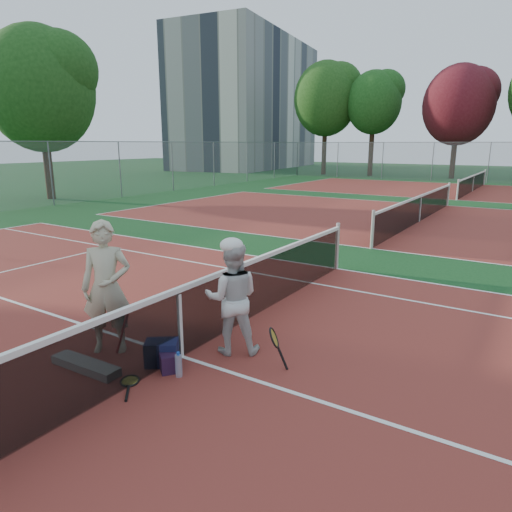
{
  "coord_description": "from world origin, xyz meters",
  "views": [
    {
      "loc": [
        4.04,
        -4.37,
        2.9
      ],
      "look_at": [
        0.0,
        1.94,
        1.05
      ],
      "focal_mm": 32.0,
      "sensor_mm": 36.0,
      "label": 1
    }
  ],
  "objects_px": {
    "net_main": "(180,323)",
    "player_b": "(232,298)",
    "player_a": "(107,288)",
    "racket_black_held": "(274,349)",
    "sports_bag_navy": "(162,353)",
    "water_bottle": "(179,366)",
    "racket_spare": "(130,381)",
    "sports_bag_purple": "(168,362)",
    "racket_red": "(126,334)",
    "apartment_block": "(249,104)"
  },
  "relations": [
    {
      "from": "player_b",
      "to": "sports_bag_purple",
      "type": "bearing_deg",
      "value": 34.66
    },
    {
      "from": "water_bottle",
      "to": "player_b",
      "type": "bearing_deg",
      "value": 81.14
    },
    {
      "from": "apartment_block",
      "to": "net_main",
      "type": "bearing_deg",
      "value": -57.53
    },
    {
      "from": "net_main",
      "to": "sports_bag_purple",
      "type": "height_order",
      "value": "net_main"
    },
    {
      "from": "player_b",
      "to": "water_bottle",
      "type": "height_order",
      "value": "player_b"
    },
    {
      "from": "sports_bag_purple",
      "to": "sports_bag_navy",
      "type": "bearing_deg",
      "value": 156.89
    },
    {
      "from": "player_a",
      "to": "sports_bag_navy",
      "type": "relative_size",
      "value": 4.41
    },
    {
      "from": "racket_black_held",
      "to": "player_b",
      "type": "bearing_deg",
      "value": -32.98
    },
    {
      "from": "racket_spare",
      "to": "water_bottle",
      "type": "height_order",
      "value": "water_bottle"
    },
    {
      "from": "net_main",
      "to": "water_bottle",
      "type": "bearing_deg",
      "value": -51.2
    },
    {
      "from": "net_main",
      "to": "player_b",
      "type": "height_order",
      "value": "player_b"
    },
    {
      "from": "apartment_block",
      "to": "racket_black_held",
      "type": "bearing_deg",
      "value": -56.13
    },
    {
      "from": "player_b",
      "to": "sports_bag_purple",
      "type": "height_order",
      "value": "player_b"
    },
    {
      "from": "racket_red",
      "to": "sports_bag_navy",
      "type": "xyz_separation_m",
      "value": [
        0.67,
        0.02,
        -0.12
      ]
    },
    {
      "from": "apartment_block",
      "to": "player_b",
      "type": "distance_m",
      "value": 52.41
    },
    {
      "from": "sports_bag_purple",
      "to": "water_bottle",
      "type": "height_order",
      "value": "water_bottle"
    },
    {
      "from": "player_a",
      "to": "sports_bag_navy",
      "type": "bearing_deg",
      "value": -31.87
    },
    {
      "from": "player_b",
      "to": "sports_bag_navy",
      "type": "distance_m",
      "value": 1.2
    },
    {
      "from": "player_a",
      "to": "racket_black_held",
      "type": "bearing_deg",
      "value": -17.18
    },
    {
      "from": "racket_black_held",
      "to": "water_bottle",
      "type": "relative_size",
      "value": 1.89
    },
    {
      "from": "player_b",
      "to": "racket_spare",
      "type": "height_order",
      "value": "player_b"
    },
    {
      "from": "player_b",
      "to": "racket_black_held",
      "type": "relative_size",
      "value": 2.83
    },
    {
      "from": "apartment_block",
      "to": "racket_black_held",
      "type": "distance_m",
      "value": 53.01
    },
    {
      "from": "player_b",
      "to": "racket_red",
      "type": "distance_m",
      "value": 1.59
    },
    {
      "from": "player_b",
      "to": "net_main",
      "type": "bearing_deg",
      "value": 14.05
    },
    {
      "from": "apartment_block",
      "to": "sports_bag_purple",
      "type": "bearing_deg",
      "value": -57.65
    },
    {
      "from": "net_main",
      "to": "sports_bag_purple",
      "type": "distance_m",
      "value": 0.56
    },
    {
      "from": "apartment_block",
      "to": "racket_spare",
      "type": "distance_m",
      "value": 53.38
    },
    {
      "from": "net_main",
      "to": "sports_bag_purple",
      "type": "relative_size",
      "value": 36.4
    },
    {
      "from": "net_main",
      "to": "player_b",
      "type": "xyz_separation_m",
      "value": [
        0.5,
        0.54,
        0.29
      ]
    },
    {
      "from": "racket_black_held",
      "to": "sports_bag_navy",
      "type": "height_order",
      "value": "racket_black_held"
    },
    {
      "from": "apartment_block",
      "to": "racket_black_held",
      "type": "height_order",
      "value": "apartment_block"
    },
    {
      "from": "racket_spare",
      "to": "sports_bag_purple",
      "type": "distance_m",
      "value": 0.53
    },
    {
      "from": "racket_spare",
      "to": "sports_bag_purple",
      "type": "relative_size",
      "value": 1.99
    },
    {
      "from": "sports_bag_navy",
      "to": "player_a",
      "type": "bearing_deg",
      "value": -175.61
    },
    {
      "from": "racket_red",
      "to": "sports_bag_purple",
      "type": "bearing_deg",
      "value": -41.5
    },
    {
      "from": "racket_red",
      "to": "sports_bag_purple",
      "type": "height_order",
      "value": "racket_red"
    },
    {
      "from": "apartment_block",
      "to": "sports_bag_purple",
      "type": "relative_size",
      "value": 72.93
    },
    {
      "from": "sports_bag_purple",
      "to": "water_bottle",
      "type": "distance_m",
      "value": 0.24
    },
    {
      "from": "net_main",
      "to": "player_b",
      "type": "bearing_deg",
      "value": 46.8
    },
    {
      "from": "player_a",
      "to": "player_b",
      "type": "height_order",
      "value": "player_a"
    },
    {
      "from": "player_a",
      "to": "sports_bag_purple",
      "type": "height_order",
      "value": "player_a"
    },
    {
      "from": "racket_spare",
      "to": "water_bottle",
      "type": "xyz_separation_m",
      "value": [
        0.43,
        0.44,
        0.14
      ]
    },
    {
      "from": "net_main",
      "to": "apartment_block",
      "type": "height_order",
      "value": "apartment_block"
    },
    {
      "from": "net_main",
      "to": "player_b",
      "type": "relative_size",
      "value": 6.86
    },
    {
      "from": "player_b",
      "to": "sports_bag_purple",
      "type": "distance_m",
      "value": 1.21
    },
    {
      "from": "sports_bag_navy",
      "to": "racket_black_held",
      "type": "bearing_deg",
      "value": 28.07
    },
    {
      "from": "player_a",
      "to": "player_b",
      "type": "bearing_deg",
      "value": -4.73
    },
    {
      "from": "player_b",
      "to": "water_bottle",
      "type": "bearing_deg",
      "value": 48.4
    },
    {
      "from": "net_main",
      "to": "player_b",
      "type": "distance_m",
      "value": 0.79
    }
  ]
}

